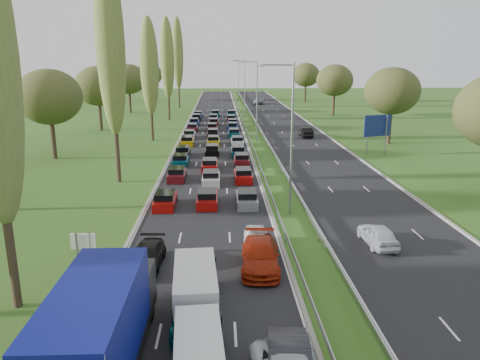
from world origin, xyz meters
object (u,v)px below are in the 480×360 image
object	(u,v)px
info_sign	(83,245)
white_van_front	(199,353)
blue_lorry	(102,327)
direction_sign	(377,127)
near_car_3	(146,257)
white_van_rear	(196,286)

from	to	relation	value
info_sign	white_van_front	bearing A→B (deg)	-54.76
blue_lorry	info_sign	xyz separation A→B (m)	(-3.63, 10.32, -0.81)
blue_lorry	direction_sign	bearing A→B (deg)	60.39
white_van_front	direction_sign	size ratio (longest dim) A/B	0.91
blue_lorry	info_sign	distance (m)	10.97
near_car_3	blue_lorry	bearing A→B (deg)	-88.01
info_sign	direction_sign	size ratio (longest dim) A/B	0.40
white_van_front	info_sign	distance (m)	12.78
near_car_3	info_sign	size ratio (longest dim) A/B	2.21
blue_lorry	white_van_rear	size ratio (longest dim) A/B	1.89
white_van_front	direction_sign	world-z (taller)	direction_sign
blue_lorry	white_van_front	size ratio (longest dim) A/B	2.13
white_van_front	blue_lorry	bearing A→B (deg)	174.34
blue_lorry	info_sign	size ratio (longest dim) A/B	4.79
white_van_rear	direction_sign	distance (m)	44.00
white_van_front	white_van_rear	world-z (taller)	white_van_rear
white_van_front	white_van_rear	bearing A→B (deg)	90.18
near_car_3	direction_sign	distance (m)	41.91
near_car_3	direction_sign	size ratio (longest dim) A/B	0.89
info_sign	direction_sign	bearing A→B (deg)	49.02
direction_sign	near_car_3	bearing A→B (deg)	-126.76
white_van_front	white_van_rear	xyz separation A→B (m)	(-0.39, 5.46, 0.12)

